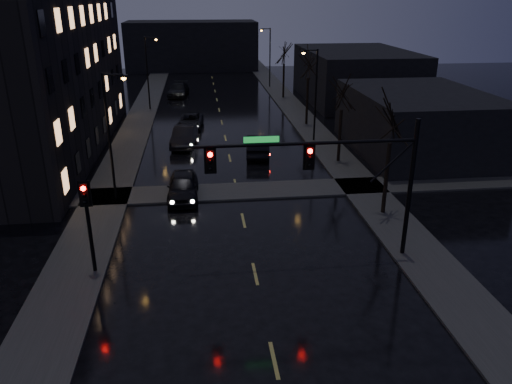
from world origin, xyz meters
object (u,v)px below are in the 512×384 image
object	(u,v)px
oncoming_car_c	(191,121)
oncoming_car_d	(178,90)
oncoming_car_a	(183,186)
lead_car	(258,145)
oncoming_car_b	(184,136)

from	to	relation	value
oncoming_car_c	oncoming_car_d	bearing A→B (deg)	101.33
oncoming_car_a	lead_car	bearing A→B (deg)	56.51
oncoming_car_d	lead_car	distance (m)	27.34
oncoming_car_a	oncoming_car_b	xyz separation A→B (m)	(-0.13, 12.07, 0.02)
oncoming_car_a	oncoming_car_b	world-z (taller)	oncoming_car_b
oncoming_car_b	oncoming_car_d	bearing A→B (deg)	100.50
oncoming_car_d	oncoming_car_c	bearing A→B (deg)	-77.18
oncoming_car_d	oncoming_car_a	bearing A→B (deg)	-80.75
oncoming_car_a	oncoming_car_b	bearing A→B (deg)	91.42
oncoming_car_a	oncoming_car_b	distance (m)	12.07
oncoming_car_c	lead_car	size ratio (longest dim) A/B	0.95
lead_car	oncoming_car_a	bearing A→B (deg)	62.62
lead_car	oncoming_car_c	bearing A→B (deg)	-53.39
oncoming_car_a	lead_car	xyz separation A→B (m)	(5.89, 8.65, 0.03)
oncoming_car_b	oncoming_car_c	distance (m)	6.28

